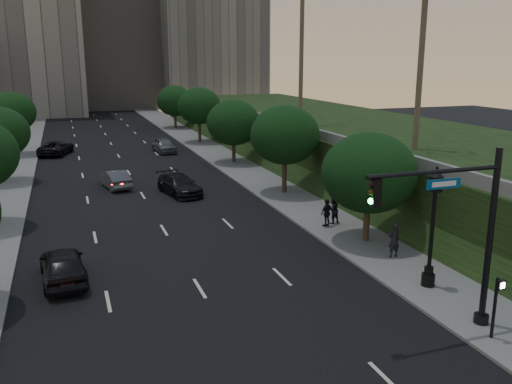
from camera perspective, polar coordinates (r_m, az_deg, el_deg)
name	(u,v)px	position (r m, az deg, el deg)	size (l,w,h in m)	color
ground	(232,342)	(20.55, -2.52, -15.51)	(160.00, 160.00, 0.00)	black
road_surface	(131,177)	(48.49, -12.99, 1.55)	(16.00, 140.00, 0.02)	black
sidewalk_right	(243,168)	(50.60, -1.39, 2.49)	(4.50, 140.00, 0.15)	slate
sidewalk_left	(3,185)	(48.47, -25.09, 0.66)	(4.50, 140.00, 0.15)	slate
embankment	(365,145)	(53.30, 11.42, 4.91)	(18.00, 90.00, 4.00)	black
parapet_wall	(284,124)	(49.18, 2.94, 7.19)	(0.35, 90.00, 0.70)	slate
office_block_left	(3,24)	(109.66, -25.11, 15.75)	(26.00, 20.00, 32.00)	gray
office_block_mid	(115,44)	(119.70, -14.66, 14.88)	(22.00, 18.00, 26.00)	gray
office_block_right	(206,18)	(117.11, -5.30, 17.73)	(20.00, 22.00, 36.00)	gray
tree_right_a	(369,173)	(30.13, 11.81, 1.99)	(5.20, 5.20, 6.24)	#38281C
tree_right_b	(285,135)	(40.62, 3.06, 6.00)	(5.20, 5.20, 6.74)	#38281C
tree_right_c	(233,123)	(52.82, -2.39, 7.31)	(5.20, 5.20, 6.24)	#38281C
tree_right_d	(199,106)	(66.22, -6.02, 9.01)	(5.20, 5.20, 6.74)	#38281C
tree_right_e	(175,101)	(80.87, -8.56, 9.46)	(5.20, 5.20, 6.24)	#38281C
tree_left_d	(11,112)	(62.60, -24.38, 7.64)	(5.00, 5.00, 6.71)	#38281C
traffic_signal_mast	(466,239)	(21.24, 21.25, -4.67)	(5.68, 0.56, 7.00)	black
street_lamp	(432,233)	(25.06, 18.02, -4.11)	(0.64, 0.64, 5.62)	black
pedestrian_signal	(496,302)	(21.64, 23.97, -10.57)	(0.30, 0.33, 2.50)	black
sedan_near_left	(63,265)	(26.73, -19.66, -7.25)	(1.93, 4.79, 1.63)	black
sedan_mid_left	(115,179)	(44.59, -14.65, 1.34)	(1.54, 4.43, 1.46)	#4C4F53
sedan_far_left	(56,148)	(61.86, -20.30, 4.38)	(2.53, 5.50, 1.53)	black
sedan_near_right	(179,185)	(41.48, -8.07, 0.76)	(2.10, 5.17, 1.50)	black
sedan_far_right	(164,145)	(60.46, -9.68, 4.88)	(1.90, 4.72, 1.61)	slate
pedestrian_a	(394,240)	(28.64, 14.31, -4.93)	(0.66, 0.43, 1.81)	black
pedestrian_b	(333,210)	(33.69, 8.10, -1.85)	(0.85, 0.66, 1.74)	black
pedestrian_c	(327,213)	(33.04, 7.47, -2.19)	(0.99, 0.41, 1.70)	black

